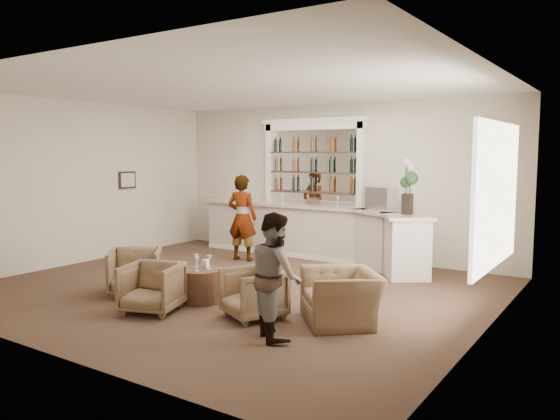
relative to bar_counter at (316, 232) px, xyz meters
The scene contains 19 objects.
ground 3.05m from the bar_counter, 86.88° to the right, with size 8.00×8.00×0.00m, color #4F3427.
room_shell 2.91m from the bar_counter, 81.89° to the right, with size 8.04×7.02×3.32m.
bar_counter is the anchor object (origin of this frame).
back_bar_alcove 1.55m from the bar_counter, 129.15° to the left, with size 2.64×0.25×3.00m.
cocktail_table 3.93m from the bar_counter, 86.65° to the right, with size 0.65×0.65×0.50m, color #4A3120.
sommelier 1.61m from the bar_counter, 139.95° to the right, with size 0.66×0.43×1.80m, color gray.
guest 5.06m from the bar_counter, 65.87° to the right, with size 0.75×0.58×1.54m, color gray.
armchair_left 4.27m from the bar_counter, 102.93° to the right, with size 0.78×0.80×0.73m, color brown.
armchair_center 4.71m from the bar_counter, 89.82° to the right, with size 0.75×0.77×0.70m, color brown.
armchair_right 4.37m from the bar_counter, 71.53° to the right, with size 0.73×0.75×0.69m, color brown.
armchair_far 4.43m from the bar_counter, 55.97° to the right, with size 1.07×0.93×0.69m, color brown.
espresso_machine 1.65m from the bar_counter, ahead, with size 0.50×0.42×0.44m, color #B9B9BE.
flower_vase 2.52m from the bar_counter, 13.32° to the right, with size 0.26×0.26×0.99m.
wine_glass_bar_left 0.82m from the bar_counter, ahead, with size 0.07×0.07×0.21m, color white, non-canonical shape.
wine_glass_bar_right 1.13m from the bar_counter, behind, with size 0.07×0.07×0.21m, color white, non-canonical shape.
wine_glass_tbl_a 3.88m from the bar_counter, 88.39° to the right, with size 0.07×0.07×0.21m, color white, non-canonical shape.
wine_glass_tbl_b 3.84m from the bar_counter, 85.09° to the right, with size 0.07×0.07×0.21m, color white, non-canonical shape.
wine_glass_tbl_c 4.05m from the bar_counter, 86.19° to the right, with size 0.07×0.07×0.21m, color white, non-canonical shape.
napkin_holder 3.78m from the bar_counter, 86.83° to the right, with size 0.08×0.08×0.12m, color white.
Camera 1 is at (5.54, -7.00, 2.25)m, focal length 35.00 mm.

